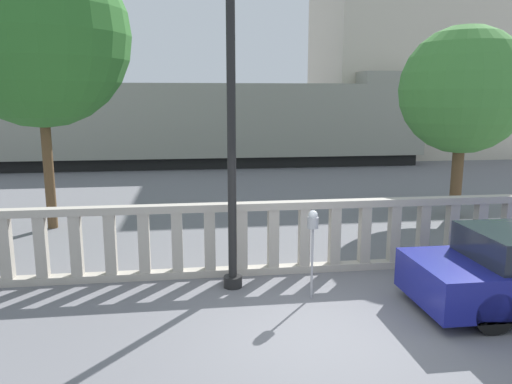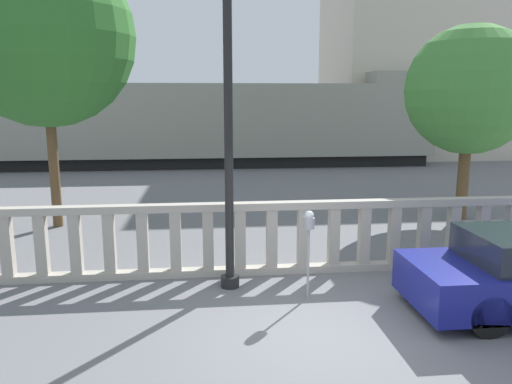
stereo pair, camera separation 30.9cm
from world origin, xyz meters
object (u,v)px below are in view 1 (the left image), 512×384
Objects in this scene: parking_meter at (313,227)px; train_near at (145,124)px; tree_right at (38,36)px; lamppost at (231,65)px; tree_left at (463,90)px.

train_near is at bearing 103.62° from parking_meter.
parking_meter is 8.54m from tree_right.
lamppost is at bearing 152.22° from parking_meter.
lamppost is 1.21× the size of tree_left.
tree_left is 11.07m from tree_right.
lamppost reaches higher than tree_left.
tree_right reaches higher than tree_left.
tree_right is at bearing 135.77° from parking_meter.
lamppost reaches higher than train_near.
tree_left reaches higher than train_near.
tree_left is (9.45, -11.46, 1.46)m from train_near.
lamppost is 2.99m from parking_meter.
parking_meter is 0.06× the size of train_near.
train_near is 3.87× the size of tree_right.
train_near is 5.19× the size of tree_left.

